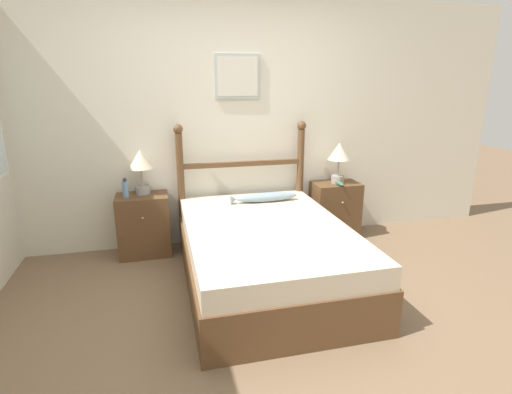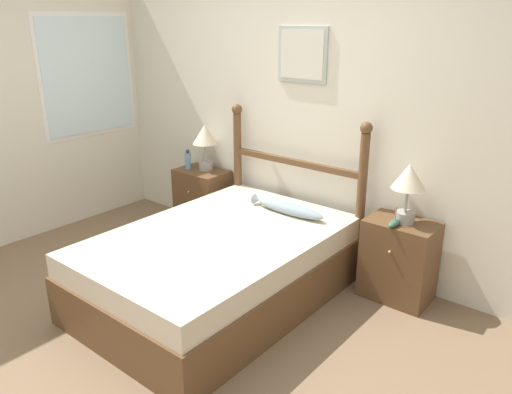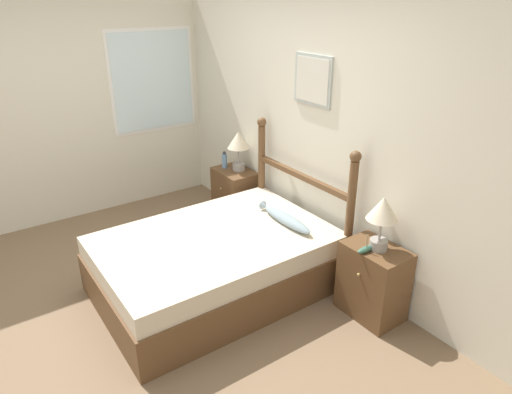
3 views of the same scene
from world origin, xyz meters
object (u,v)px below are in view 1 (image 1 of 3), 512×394
at_px(bed, 266,254).
at_px(table_lamp_left, 141,163).
at_px(nightstand_left, 144,225).
at_px(table_lamp_right, 339,155).
at_px(fish_pillow, 265,197).
at_px(bottle, 125,189).
at_px(nightstand_right, 335,210).
at_px(model_boat, 340,183).

relative_size(bed, table_lamp_left, 4.50).
xyz_separation_m(nightstand_left, table_lamp_right, (2.10, -0.00, 0.63)).
xyz_separation_m(nightstand_left, fish_pillow, (1.21, -0.22, 0.27)).
bearing_deg(bottle, fish_pillow, -7.63).
relative_size(nightstand_right, table_lamp_left, 1.41).
bearing_deg(model_boat, nightstand_right, 82.68).
relative_size(bottle, model_boat, 1.09).
distance_m(bed, model_boat, 1.34).
bearing_deg(fish_pillow, table_lamp_right, 13.76).
relative_size(bed, nightstand_left, 3.20).
bearing_deg(nightstand_left, nightstand_right, 0.00).
xyz_separation_m(table_lamp_right, model_boat, (-0.03, -0.11, -0.29)).
bearing_deg(table_lamp_left, fish_pillow, -12.81).
distance_m(nightstand_left, model_boat, 2.10).
distance_m(nightstand_right, fish_pillow, 0.95).
bearing_deg(table_lamp_right, table_lamp_left, 178.55).
xyz_separation_m(bed, bottle, (-1.18, 0.83, 0.45)).
bearing_deg(nightstand_right, table_lamp_right, -17.84).
relative_size(nightstand_left, nightstand_right, 1.00).
distance_m(nightstand_left, bottle, 0.43).
bearing_deg(nightstand_left, model_boat, -3.07).
distance_m(nightstand_right, table_lamp_right, 0.63).
relative_size(bed, bottle, 10.22).
bearing_deg(model_boat, bed, -143.44).
height_order(nightstand_left, bottle, bottle).
distance_m(table_lamp_right, bottle, 2.25).
bearing_deg(table_lamp_right, model_boat, -103.81).
bearing_deg(bed, nightstand_right, 39.96).
relative_size(table_lamp_left, model_boat, 2.49).
bearing_deg(model_boat, nightstand_left, 176.93).
relative_size(nightstand_right, fish_pillow, 0.91).
bearing_deg(fish_pillow, model_boat, 7.32).
height_order(bottle, model_boat, bottle).
distance_m(table_lamp_left, fish_pillow, 1.27).
height_order(bed, nightstand_right, nightstand_right).
height_order(table_lamp_left, fish_pillow, table_lamp_left).
xyz_separation_m(nightstand_left, table_lamp_left, (0.02, 0.05, 0.63)).
height_order(nightstand_left, model_boat, model_boat).
bearing_deg(model_boat, table_lamp_right, 76.19).
height_order(nightstand_right, bottle, bottle).
bearing_deg(fish_pillow, nightstand_left, 169.58).
xyz_separation_m(model_boat, fish_pillow, (-0.86, -0.11, -0.07)).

